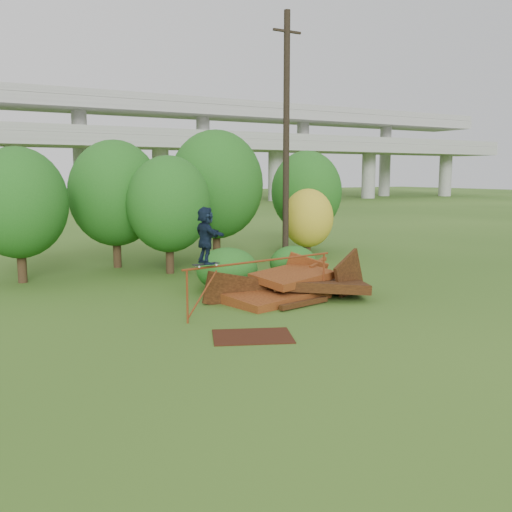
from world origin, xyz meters
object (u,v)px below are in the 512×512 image
utility_pole (286,139)px  scrap_pile (295,287)px  flat_plate (252,336)px  skater (206,235)px

utility_pole → scrap_pile: bearing=-120.6°
flat_plate → skater: bearing=97.3°
scrap_pile → utility_pole: (3.79, 6.42, 5.19)m
skater → flat_plate: (0.27, -2.11, -2.36)m
flat_plate → scrap_pile: bearing=43.1°
scrap_pile → flat_plate: 4.67m
flat_plate → utility_pole: bearing=53.2°
scrap_pile → skater: size_ratio=3.69×
flat_plate → utility_pole: 13.23m
utility_pole → skater: bearing=-134.9°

